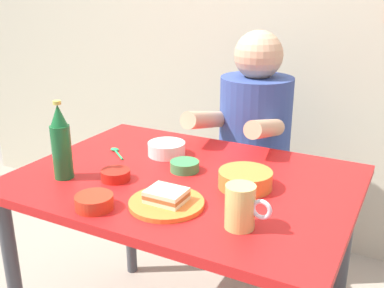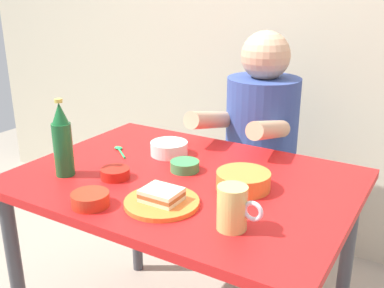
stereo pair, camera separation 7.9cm
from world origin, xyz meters
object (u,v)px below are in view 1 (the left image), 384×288
person_seated (254,123)px  beer_bottle (61,144)px  plate_orange (167,203)px  sandwich (166,195)px  beer_mug (241,207)px  stool (251,206)px  sambal_bowl_red (116,174)px  dining_table (185,202)px

person_seated → beer_bottle: size_ratio=2.75×
plate_orange → sandwich: size_ratio=2.00×
person_seated → beer_mug: 0.89m
stool → plate_orange: plate_orange is taller
plate_orange → beer_bottle: 0.42m
sambal_bowl_red → sandwich: bearing=-18.3°
beer_bottle → beer_mug: bearing=-2.9°
beer_mug → sambal_bowl_red: beer_mug is taller
dining_table → plate_orange: size_ratio=5.00×
stool → plate_orange: 0.93m
person_seated → beer_mug: (0.27, -0.84, 0.03)m
dining_table → sandwich: sandwich is taller
beer_mug → sandwich: bearing=175.9°
dining_table → plate_orange: bearing=-75.9°
stool → plate_orange: (0.04, -0.84, 0.40)m
stool → sandwich: sandwich is taller
plate_orange → beer_mug: bearing=-4.1°
beer_mug → dining_table: bearing=142.0°
dining_table → sambal_bowl_red: bearing=-145.8°
stool → beer_bottle: 1.04m
plate_orange → beer_mug: (0.24, -0.02, 0.05)m
sambal_bowl_red → plate_orange: bearing=-18.3°
stool → beer_mug: bearing=-72.3°
stool → sambal_bowl_red: (-0.20, -0.76, 0.41)m
dining_table → person_seated: 0.63m
person_seated → sandwich: (0.04, -0.83, 0.01)m
person_seated → sambal_bowl_red: (-0.20, -0.75, -0.01)m
beer_bottle → sandwich: bearing=-2.2°
dining_table → sandwich: bearing=-75.9°
beer_mug → sambal_bowl_red: size_ratio=1.31×
beer_mug → beer_bottle: bearing=177.1°
stool → beer_bottle: size_ratio=1.72×
beer_bottle → sambal_bowl_red: (0.16, 0.06, -0.10)m
sandwich → sambal_bowl_red: 0.25m
dining_table → stool: dining_table is taller
person_seated → plate_orange: 0.83m
sandwich → beer_bottle: size_ratio=0.42×
plate_orange → sambal_bowl_red: (-0.24, 0.08, 0.01)m
dining_table → sandwich: (0.05, -0.21, 0.13)m
beer_bottle → sambal_bowl_red: 0.20m
dining_table → sandwich: 0.25m
dining_table → sambal_bowl_red: sambal_bowl_red is taller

